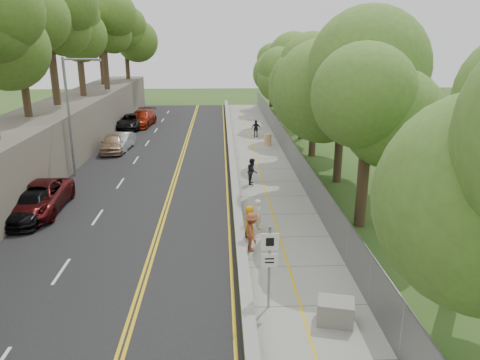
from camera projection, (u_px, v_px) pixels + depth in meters
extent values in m
plane|color=#33511E|center=(236.00, 269.00, 19.50)|extent=(140.00, 140.00, 0.00)
cube|color=black|center=(154.00, 171.00, 33.59)|extent=(11.20, 66.00, 0.04)
cube|color=gray|center=(264.00, 169.00, 33.91)|extent=(4.20, 66.00, 0.05)
cube|color=yellow|center=(232.00, 166.00, 33.74)|extent=(0.42, 66.00, 0.60)
cube|color=#595147|center=(36.00, 145.00, 32.68)|extent=(5.00, 66.00, 4.00)
cube|color=slate|center=(293.00, 156.00, 33.71)|extent=(0.04, 66.00, 2.00)
cylinder|color=gray|center=(69.00, 119.00, 31.25)|extent=(0.18, 0.18, 8.00)
cylinder|color=gray|center=(80.00, 59.00, 30.16)|extent=(2.30, 0.13, 0.13)
cube|color=gray|center=(97.00, 60.00, 30.22)|extent=(0.50, 0.22, 0.14)
cylinder|color=gray|center=(269.00, 268.00, 16.21)|extent=(0.09, 0.09, 3.10)
cube|color=white|center=(270.00, 242.00, 15.88)|extent=(0.62, 0.04, 0.62)
cube|color=white|center=(269.00, 260.00, 16.09)|extent=(0.56, 0.04, 0.50)
cylinder|color=orange|center=(268.00, 140.00, 40.98)|extent=(0.62, 0.62, 1.03)
cube|color=slate|center=(335.00, 311.00, 15.68)|extent=(1.38, 1.17, 0.80)
imported|color=#561113|center=(38.00, 198.00, 25.49)|extent=(2.83, 5.87, 1.61)
imported|color=black|center=(31.00, 206.00, 24.58)|extent=(1.99, 4.82, 1.40)
imported|color=tan|center=(113.00, 143.00, 38.73)|extent=(2.21, 4.62, 1.52)
imported|color=#B9BDC1|center=(121.00, 141.00, 39.61)|extent=(1.78, 4.28, 1.38)
imported|color=black|center=(131.00, 122.00, 48.55)|extent=(2.74, 5.42, 1.47)
imported|color=maroon|center=(142.00, 118.00, 49.90)|extent=(2.87, 5.86, 1.64)
imported|color=silver|center=(133.00, 119.00, 49.79)|extent=(1.91, 4.37, 1.46)
imported|color=orange|center=(250.00, 221.00, 22.30)|extent=(0.63, 0.84, 1.55)
imported|color=silver|center=(258.00, 215.00, 22.94)|extent=(0.41, 0.61, 1.64)
imported|color=black|center=(252.00, 171.00, 30.28)|extent=(0.73, 0.89, 1.70)
imported|color=brown|center=(252.00, 232.00, 20.80)|extent=(0.82, 1.24, 1.79)
imported|color=black|center=(256.00, 129.00, 44.39)|extent=(0.95, 0.42, 1.61)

